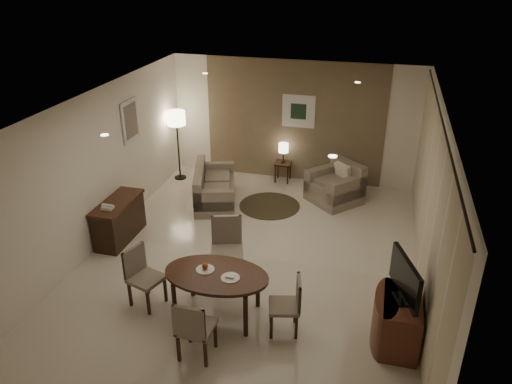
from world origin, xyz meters
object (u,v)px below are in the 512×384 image
(chair_right, at_px, (284,305))
(armchair, at_px, (335,183))
(floor_lamp, at_px, (178,146))
(tv_cabinet, at_px, (400,321))
(chair_far, at_px, (227,252))
(side_table, at_px, (283,172))
(dining_table, at_px, (217,294))
(chair_left, at_px, (146,278))
(chair_near, at_px, (196,326))
(sofa, at_px, (215,185))
(console_desk, at_px, (119,220))

(chair_right, distance_m, armchair, 4.15)
(armchair, xyz_separation_m, floor_lamp, (-3.58, 0.31, 0.38))
(tv_cabinet, xyz_separation_m, chair_far, (-2.62, 0.78, 0.16))
(side_table, bearing_deg, tv_cabinet, -61.57)
(chair_far, height_order, floor_lamp, floor_lamp)
(dining_table, distance_m, armchair, 4.22)
(chair_left, xyz_separation_m, chair_right, (2.05, -0.06, -0.03))
(tv_cabinet, relative_size, chair_left, 1.00)
(chair_near, bearing_deg, armchair, -102.66)
(chair_far, xyz_separation_m, floor_lamp, (-2.28, 3.52, 0.28))
(chair_right, bearing_deg, sofa, -161.75)
(chair_far, height_order, chair_left, chair_far)
(sofa, xyz_separation_m, armchair, (2.40, 0.62, 0.04))
(console_desk, height_order, sofa, console_desk)
(console_desk, bearing_deg, chair_far, -17.59)
(chair_far, xyz_separation_m, sofa, (-1.10, 2.59, -0.14))
(chair_near, relative_size, chair_right, 1.08)
(console_desk, xyz_separation_m, dining_table, (2.38, -1.56, -0.03))
(chair_far, relative_size, floor_lamp, 0.65)
(tv_cabinet, bearing_deg, floor_lamp, 138.69)
(tv_cabinet, xyz_separation_m, sofa, (-3.72, 3.37, 0.02))
(sofa, height_order, armchair, armchair)
(armchair, distance_m, floor_lamp, 3.61)
(console_desk, distance_m, chair_right, 3.75)
(floor_lamp, bearing_deg, chair_left, -73.25)
(chair_left, relative_size, side_table, 1.99)
(dining_table, bearing_deg, chair_left, -178.36)
(chair_near, bearing_deg, console_desk, -43.95)
(dining_table, height_order, floor_lamp, floor_lamp)
(armchair, bearing_deg, sofa, -123.44)
(chair_left, distance_m, armchair, 4.67)
(dining_table, bearing_deg, floor_lamp, 118.72)
(tv_cabinet, height_order, armchair, armchair)
(console_desk, relative_size, armchair, 1.28)
(chair_near, relative_size, floor_lamp, 0.57)
(dining_table, xyz_separation_m, chair_right, (0.98, -0.09, 0.07))
(tv_cabinet, xyz_separation_m, dining_table, (-2.51, -0.06, -0.00))
(console_desk, height_order, chair_near, chair_near)
(tv_cabinet, xyz_separation_m, chair_right, (-1.52, -0.15, 0.07))
(dining_table, distance_m, chair_near, 0.82)
(chair_left, bearing_deg, chair_far, -29.63)
(chair_near, distance_m, chair_far, 1.67)
(chair_near, relative_size, side_table, 2.00)
(tv_cabinet, height_order, dining_table, tv_cabinet)
(chair_far, relative_size, side_table, 2.27)
(console_desk, xyz_separation_m, chair_left, (1.32, -1.59, 0.08))
(chair_far, bearing_deg, chair_left, -155.53)
(console_desk, bearing_deg, armchair, 34.95)
(chair_near, bearing_deg, sofa, -73.06)
(dining_table, relative_size, chair_right, 1.78)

